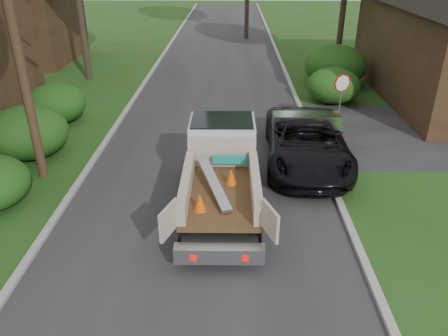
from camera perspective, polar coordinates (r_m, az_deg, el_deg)
The scene contains 13 objects.
ground at distance 10.53m, azimuth -3.96°, elevation -13.92°, with size 120.00×120.00×0.00m, color #254313.
road at distance 19.23m, azimuth -1.53°, elevation 5.91°, with size 8.00×90.00×0.02m, color #28282B.
curb_left at distance 19.82m, azimuth -13.52°, elevation 5.98°, with size 0.20×90.00×0.12m, color #9E9E99.
curb_right at distance 19.46m, azimuth 10.69°, elevation 5.88°, with size 0.20×90.00×0.12m, color #9E9E99.
stop_sign at distance 18.21m, azimuth 15.08°, elevation 9.69°, with size 0.71×0.32×2.48m.
utility_pole at distance 14.50m, azimuth -26.14°, elevation 17.58°, with size 2.42×1.25×10.00m.
house_left_far at distance 33.43m, azimuth -25.64°, elevation 17.82°, with size 7.56×7.56×6.00m.
hedge_left_b at distance 17.26m, azimuth -24.28°, elevation 4.28°, with size 2.86×2.86×1.87m, color #0F4413.
hedge_left_c at distance 20.42m, azimuth -21.19°, elevation 7.87°, with size 2.60×2.60×1.70m, color #0F4413.
hedge_right_a at distance 22.34m, azimuth 14.09°, elevation 10.41°, with size 2.60×2.60×1.70m, color #0F4413.
hedge_right_b at distance 25.26m, azimuth 14.35°, elevation 12.83°, with size 3.38×3.38×2.21m, color #0F4413.
flatbed_truck at distance 12.97m, azimuth -0.31°, elevation 0.75°, with size 2.65×5.66×2.14m.
black_pickup at distance 15.53m, azimuth 10.74°, elevation 3.44°, with size 2.74×5.94×1.65m, color black.
Camera 1 is at (0.86, -7.94, 6.86)m, focal length 35.00 mm.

